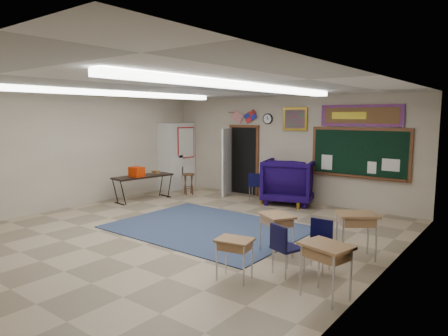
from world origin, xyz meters
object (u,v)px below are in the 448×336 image
Objects in this scene: wingback_armchair at (289,181)px; student_desk_front_right at (356,233)px; student_desk_front_left at (276,232)px; wooden_stool at (189,184)px; folding_table at (143,187)px.

wingback_armchair is 1.66× the size of student_desk_front_right.
wingback_armchair reaches higher than student_desk_front_left.
student_desk_front_right reaches higher than wooden_stool.
wingback_armchair is 2.12× the size of wooden_stool.
wingback_armchair reaches higher than folding_table.
student_desk_front_left is 5.62m from folding_table.
folding_table is at bearing 16.16° from wingback_armchair.
student_desk_front_right is 6.57m from wooden_stool.
student_desk_front_left is at bearing -8.50° from folding_table.
wingback_armchair is 4.32m from student_desk_front_left.
student_desk_front_right is at bearing -21.12° from wooden_stool.
wooden_stool is (-3.08, -0.83, -0.29)m from wingback_armchair.
student_desk_front_right is at bearing 0.19° from folding_table.
student_desk_front_right is 1.27× the size of wooden_stool.
student_desk_front_right is (3.04, -3.20, -0.18)m from wingback_armchair.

